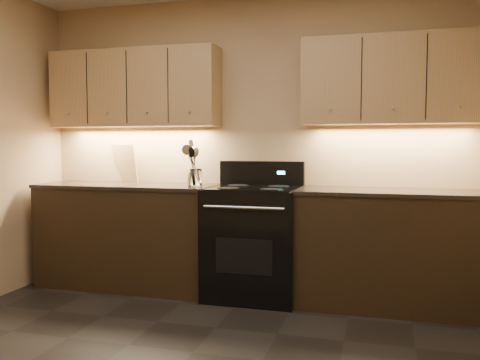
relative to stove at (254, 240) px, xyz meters
name	(u,v)px	position (x,y,z in m)	size (l,w,h in m)	color
wall_back	(254,143)	(-0.08, 0.32, 0.82)	(4.00, 0.04, 2.60)	tan
counter_left	(129,235)	(-1.18, 0.02, -0.01)	(1.62, 0.62, 0.93)	black
counter_right	(390,249)	(1.10, 0.02, -0.01)	(1.46, 0.62, 0.93)	black
stove	(254,240)	(0.00, 0.00, 0.00)	(0.76, 0.68, 1.14)	black
upper_cab_left	(134,89)	(-1.18, 0.17, 1.32)	(1.60, 0.30, 0.70)	tan
upper_cab_right	(393,80)	(1.10, 0.17, 1.32)	(1.44, 0.30, 0.70)	tan
outlet_plate	(124,162)	(-1.38, 0.31, 0.64)	(0.09, 0.01, 0.12)	#B2B5BA
utensil_crock	(195,178)	(-0.50, -0.07, 0.52)	(0.13, 0.13, 0.15)	white
cutting_board	(125,163)	(-1.35, 0.28, 0.63)	(0.29, 0.02, 0.37)	tan
wooden_spoon	(191,166)	(-0.54, -0.07, 0.62)	(0.06, 0.06, 0.31)	tan
black_spoon	(195,166)	(-0.51, -0.05, 0.62)	(0.06, 0.06, 0.31)	black
black_turner	(195,166)	(-0.49, -0.09, 0.63)	(0.08, 0.08, 0.33)	black
steel_spatula	(199,161)	(-0.47, -0.05, 0.67)	(0.08, 0.08, 0.40)	silver
steel_skimmer	(199,165)	(-0.46, -0.08, 0.64)	(0.09, 0.09, 0.34)	silver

